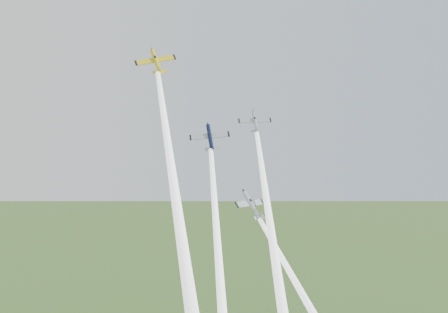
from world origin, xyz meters
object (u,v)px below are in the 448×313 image
(plane_yellow, at_px, (156,61))
(plane_silver_right, at_px, (255,122))
(plane_silver_low, at_px, (252,205))
(plane_navy, at_px, (210,137))

(plane_yellow, relative_size, plane_silver_right, 1.12)
(plane_silver_low, bearing_deg, plane_navy, 102.50)
(plane_silver_right, xyz_separation_m, plane_silver_low, (-7.24, -10.02, -17.21))
(plane_silver_right, bearing_deg, plane_navy, -149.80)
(plane_navy, bearing_deg, plane_silver_low, -36.03)
(plane_yellow, height_order, plane_silver_right, plane_yellow)
(plane_navy, distance_m, plane_silver_right, 12.86)
(plane_navy, height_order, plane_silver_low, plane_navy)
(plane_navy, relative_size, plane_silver_right, 1.14)
(plane_yellow, distance_m, plane_silver_right, 26.26)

